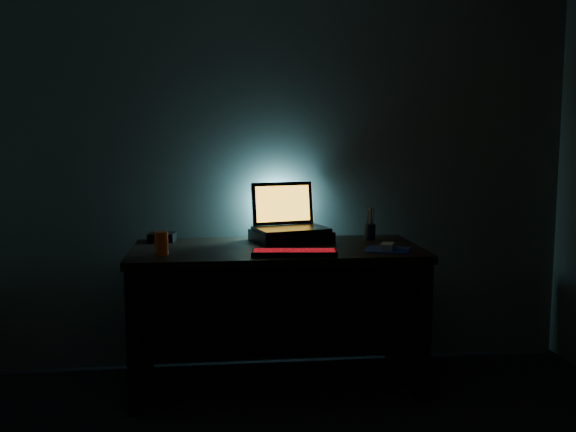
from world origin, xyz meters
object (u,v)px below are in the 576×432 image
object	(u,v)px
keyboard	(294,253)
router	(162,237)
mouse	(387,246)
laptop	(288,219)
pen_cup	(370,232)
juice_glass	(161,243)

from	to	relation	value
keyboard	router	world-z (taller)	router
mouse	router	size ratio (longest dim) A/B	0.66
laptop	router	xyz separation A→B (m)	(-0.69, 0.04, -0.10)
router	keyboard	bearing A→B (deg)	-28.70
laptop	pen_cup	size ratio (longest dim) A/B	4.92
laptop	pen_cup	xyz separation A→B (m)	(0.46, -0.04, -0.08)
laptop	pen_cup	distance (m)	0.47
keyboard	pen_cup	size ratio (longest dim) A/B	4.84
pen_cup	keyboard	bearing A→B (deg)	-138.85
juice_glass	keyboard	bearing A→B (deg)	-7.00
keyboard	juice_glass	bearing A→B (deg)	179.24
mouse	pen_cup	size ratio (longest dim) A/B	1.15
keyboard	pen_cup	world-z (taller)	pen_cup
laptop	juice_glass	bearing A→B (deg)	-165.21
keyboard	mouse	world-z (taller)	mouse
keyboard	router	distance (m)	0.83
router	mouse	bearing A→B (deg)	-11.78
mouse	juice_glass	bearing A→B (deg)	-158.16
juice_glass	router	distance (m)	0.41
juice_glass	router	xyz separation A→B (m)	(-0.03, 0.41, -0.03)
pen_cup	router	bearing A→B (deg)	176.34
laptop	juice_glass	xyz separation A→B (m)	(-0.66, -0.38, -0.06)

